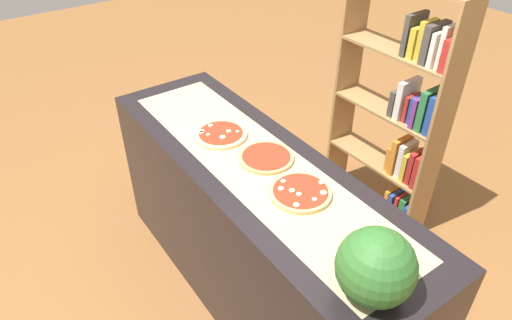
# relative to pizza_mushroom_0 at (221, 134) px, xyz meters

# --- Properties ---
(ground_plane) EXTENTS (12.00, 12.00, 0.00)m
(ground_plane) POSITION_rel_pizza_mushroom_0_xyz_m (0.31, 0.01, -0.97)
(ground_plane) COLOR brown
(counter) EXTENTS (2.07, 0.63, 0.96)m
(counter) POSITION_rel_pizza_mushroom_0_xyz_m (0.31, 0.01, -0.49)
(counter) COLOR black
(counter) RESTS_ON ground_plane
(parchment_paper) EXTENTS (1.84, 0.43, 0.00)m
(parchment_paper) POSITION_rel_pizza_mushroom_0_xyz_m (0.31, 0.01, -0.01)
(parchment_paper) COLOR tan
(parchment_paper) RESTS_ON counter
(pizza_mushroom_0) EXTENTS (0.28, 0.28, 0.03)m
(pizza_mushroom_0) POSITION_rel_pizza_mushroom_0_xyz_m (0.00, 0.00, 0.00)
(pizza_mushroom_0) COLOR #E5C17F
(pizza_mushroom_0) RESTS_ON parchment_paper
(pizza_plain_1) EXTENTS (0.27, 0.27, 0.02)m
(pizza_plain_1) POSITION_rel_pizza_mushroom_0_xyz_m (0.31, 0.07, -0.00)
(pizza_plain_1) COLOR tan
(pizza_plain_1) RESTS_ON parchment_paper
(pizza_mushroom_2) EXTENTS (0.28, 0.28, 0.03)m
(pizza_mushroom_2) POSITION_rel_pizza_mushroom_0_xyz_m (0.61, 0.04, 0.00)
(pizza_mushroom_2) COLOR #DBB26B
(pizza_mushroom_2) RESTS_ON parchment_paper
(watermelon) EXTENTS (0.28, 0.28, 0.28)m
(watermelon) POSITION_rel_pizza_mushroom_0_xyz_m (1.16, -0.10, 0.13)
(watermelon) COLOR #2D6628
(watermelon) RESTS_ON counter
(bookshelf) EXTENTS (0.78, 0.24, 1.61)m
(bookshelf) POSITION_rel_pizza_mushroom_0_xyz_m (0.27, 1.16, -0.17)
(bookshelf) COLOR #A87A47
(bookshelf) RESTS_ON ground_plane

